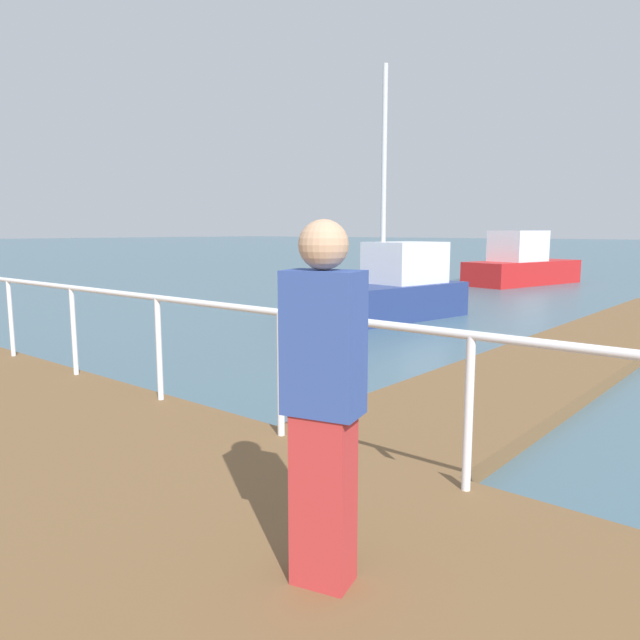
% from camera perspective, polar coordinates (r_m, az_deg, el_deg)
% --- Properties ---
extents(ground_plane, '(300.00, 300.00, 0.00)m').
position_cam_1_polar(ground_plane, '(14.65, -22.30, -0.50)').
color(ground_plane, '#476675').
extents(floating_dock, '(15.99, 2.00, 0.18)m').
position_cam_1_polar(floating_dock, '(11.80, 24.16, -2.19)').
color(floating_dock, brown).
rests_on(floating_dock, ground_plane).
extents(dock_piling_2, '(0.26, 0.26, 1.54)m').
position_cam_1_polar(dock_piling_2, '(11.17, -0.15, 1.53)').
color(dock_piling_2, '#473826').
rests_on(dock_piling_2, ground_plane).
extents(moored_boat_2, '(5.58, 3.03, 2.11)m').
position_cam_1_polar(moored_boat_2, '(25.28, 18.48, 4.93)').
color(moored_boat_2, red).
rests_on(moored_boat_2, ground_plane).
extents(moored_boat_3, '(4.71, 2.44, 5.85)m').
position_cam_1_polar(moored_boat_3, '(14.62, 6.47, 2.80)').
color(moored_boat_3, navy).
rests_on(moored_boat_3, ground_plane).
extents(pedestrian_0, '(0.30, 0.40, 1.77)m').
position_cam_1_polar(pedestrian_0, '(2.88, 0.33, -7.55)').
color(pedestrian_0, '#BF3333').
rests_on(pedestrian_0, boardwalk).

